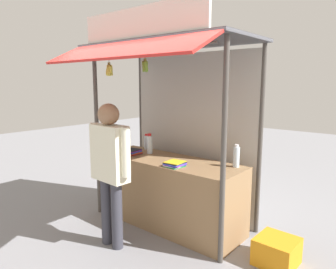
{
  "coord_description": "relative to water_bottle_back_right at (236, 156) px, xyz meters",
  "views": [
    {
      "loc": [
        2.66,
        -3.19,
        1.99
      ],
      "look_at": [
        0.0,
        0.0,
        1.29
      ],
      "focal_mm": 33.05,
      "sensor_mm": 36.0,
      "label": 1
    }
  ],
  "objects": [
    {
      "name": "banana_bunch_inner_left",
      "position": [
        -1.53,
        -0.72,
        1.08
      ],
      "size": [
        0.11,
        0.11,
        0.3
      ],
      "color": "#332D23"
    },
    {
      "name": "stall_structure",
      "position": [
        -0.9,
        -0.08,
        0.67
      ],
      "size": [
        2.35,
        1.67,
        2.85
      ],
      "color": "#4C4742",
      "rests_on": "ground"
    },
    {
      "name": "magazine_stack_rear_center",
      "position": [
        -1.53,
        -0.35,
        -0.1
      ],
      "size": [
        0.25,
        0.27,
        0.07
      ],
      "color": "black",
      "rests_on": "stall_counter"
    },
    {
      "name": "water_bottle_back_left",
      "position": [
        -1.35,
        -0.15,
        0.01
      ],
      "size": [
        0.09,
        0.09,
        0.3
      ],
      "color": "silver",
      "rests_on": "stall_counter"
    },
    {
      "name": "plastic_crate",
      "position": [
        0.66,
        -0.26,
        -0.93
      ],
      "size": [
        0.43,
        0.43,
        0.3
      ],
      "primitive_type": "cube",
      "rotation": [
        0.0,
        0.0,
        -0.03
      ],
      "color": "orange",
      "rests_on": "ground"
    },
    {
      "name": "banana_bunch_inner_right",
      "position": [
        -0.87,
        -0.73,
        1.11
      ],
      "size": [
        0.09,
        0.09,
        0.26
      ],
      "color": "#332D23"
    },
    {
      "name": "stall_counter",
      "position": [
        -0.9,
        -0.25,
        -0.6
      ],
      "size": [
        2.15,
        0.74,
        0.94
      ],
      "primitive_type": "cube",
      "color": "olive",
      "rests_on": "ground"
    },
    {
      "name": "magazine_stack_front_right",
      "position": [
        -0.61,
        -0.47,
        -0.1
      ],
      "size": [
        0.24,
        0.26,
        0.06
      ],
      "color": "green",
      "rests_on": "stall_counter"
    },
    {
      "name": "vendor_person",
      "position": [
        -1.05,
        -1.16,
        -0.02
      ],
      "size": [
        0.66,
        0.25,
        1.75
      ],
      "rotation": [
        0.0,
        0.0,
        3.09
      ],
      "color": "#383842",
      "rests_on": "ground"
    },
    {
      "name": "water_bottle_back_right",
      "position": [
        0.0,
        0.0,
        0.0
      ],
      "size": [
        0.08,
        0.08,
        0.29
      ],
      "color": "silver",
      "rests_on": "stall_counter"
    },
    {
      "name": "water_bottle_center",
      "position": [
        -1.59,
        0.03,
        -0.02
      ],
      "size": [
        0.07,
        0.07,
        0.25
      ],
      "color": "silver",
      "rests_on": "stall_counter"
    },
    {
      "name": "ground_plane",
      "position": [
        -0.9,
        -0.25,
        -1.07
      ],
      "size": [
        20.0,
        20.0,
        0.0
      ],
      "primitive_type": "plane",
      "color": "gray"
    }
  ]
}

